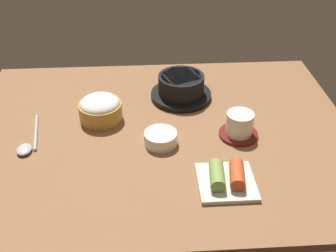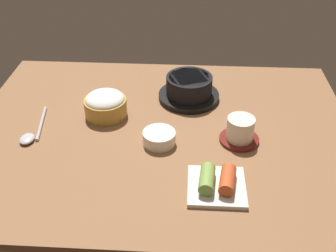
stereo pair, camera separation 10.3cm
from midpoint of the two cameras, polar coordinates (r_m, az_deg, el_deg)
name	(u,v)px [view 2 (the right image)]	position (r cm, az deg, el deg)	size (l,w,h in cm)	color
dining_table	(161,134)	(106.63, 1.74, -1.20)	(100.00, 76.00, 2.00)	brown
stone_pot	(189,88)	(118.28, 5.43, 5.13)	(17.48, 17.48, 7.09)	black
rice_bowl	(105,104)	(110.95, -6.08, 2.95)	(11.42, 11.42, 6.87)	#B78C38
tea_cup_with_saucer	(240,131)	(103.33, 12.78, -0.73)	(9.87, 9.87, 6.62)	maroon
banchan_cup_center	(160,137)	(100.83, 1.80, -1.68)	(8.12, 8.12, 3.26)	white
kimchi_plate	(217,183)	(89.87, 10.09, -7.92)	(12.43, 12.43, 4.24)	silver
spoon	(32,134)	(108.04, -15.83, -1.12)	(4.65, 17.42, 1.35)	#B7B7BC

